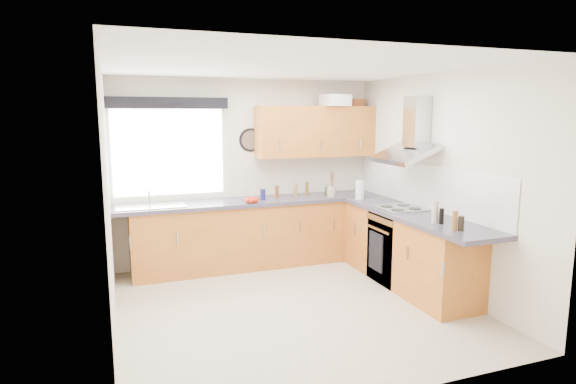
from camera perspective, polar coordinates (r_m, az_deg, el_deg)
name	(u,v)px	position (r m, az deg, el deg)	size (l,w,h in m)	color
ground_plane	(293,306)	(5.32, 0.64, -13.35)	(3.60, 3.60, 0.00)	beige
ceiling	(294,67)	(4.93, 0.69, 14.57)	(3.60, 3.60, 0.02)	white
wall_back	(247,172)	(6.67, -4.83, 2.39)	(3.60, 0.02, 2.50)	silver
wall_front	(386,231)	(3.38, 11.58, -4.50)	(3.60, 0.02, 2.50)	silver
wall_left	(108,202)	(4.66, -20.53, -1.15)	(0.02, 3.60, 2.50)	silver
wall_right	(438,183)	(5.85, 17.39, 1.03)	(0.02, 3.60, 2.50)	silver
window	(169,152)	(6.43, -13.93, 4.58)	(1.40, 0.02, 1.10)	white
window_blind	(168,103)	(6.33, -14.06, 10.22)	(1.50, 0.18, 0.14)	black
splashback	(422,185)	(6.09, 15.57, 0.76)	(0.01, 3.00, 0.54)	white
base_cab_back	(247,235)	(6.52, -4.91, -5.11)	(3.00, 0.58, 0.86)	#A1581F
base_cab_corner	(353,226)	(7.08, 7.73, -4.00)	(0.60, 0.60, 0.86)	#A1581F
base_cab_right	(407,250)	(5.97, 13.90, -6.71)	(0.58, 2.10, 0.86)	#A1581F
worktop_back	(254,202)	(6.44, -4.08, -1.14)	(3.60, 0.62, 0.05)	#322F3C
worktop_right	(415,216)	(5.74, 14.83, -2.71)	(0.62, 2.42, 0.05)	#322F3C
sink	(150,203)	(6.20, -15.99, -1.27)	(0.84, 0.46, 0.10)	#A5AEB2
oven	(399,247)	(6.08, 13.03, -6.42)	(0.56, 0.58, 0.85)	black
hob_plate	(401,208)	(5.97, 13.20, -1.87)	(0.52, 0.52, 0.01)	#A5AEB2
extractor_hood	(411,137)	(5.93, 14.32, 6.32)	(0.52, 0.78, 0.66)	#A5AEB2
upper_cabinets	(316,131)	(6.78, 3.33, 7.18)	(1.70, 0.35, 0.70)	#A1581F
washing_machine	(243,238)	(6.52, -5.35, -5.45)	(0.54, 0.52, 0.78)	white
wall_clock	(251,140)	(6.62, -4.42, 6.16)	(0.32, 0.32, 0.04)	black
casserole	(335,100)	(6.78, 5.62, 10.77)	(0.37, 0.27, 0.16)	white
storage_box	(355,103)	(7.14, 7.93, 10.45)	(0.23, 0.19, 0.11)	#B05430
utensil_pot	(332,192)	(6.67, 5.22, 0.06)	(0.10, 0.10, 0.14)	gray
kitchen_roll	(360,190)	(6.51, 8.52, 0.25)	(0.12, 0.12, 0.25)	white
tomato_cluster	(252,200)	(6.21, -4.33, -0.94)	(0.16, 0.16, 0.07)	red
jar_0	(328,191)	(6.69, 4.73, 0.15)	(0.05, 0.05, 0.16)	#205926
jar_1	(330,191)	(6.67, 4.98, 0.10)	(0.07, 0.07, 0.15)	#A99E90
jar_2	(307,188)	(6.78, 2.26, 0.43)	(0.04, 0.04, 0.19)	brown
jar_3	(263,195)	(6.40, -3.01, -0.30)	(0.07, 0.07, 0.14)	#15174A
jar_4	(327,192)	(6.70, 4.64, 0.05)	(0.06, 0.06, 0.13)	#3B151A
jar_5	(277,192)	(6.56, -1.33, 0.04)	(0.05, 0.05, 0.17)	brown
jar_6	(334,192)	(6.71, 5.48, -0.04)	(0.05, 0.05, 0.11)	#2B2418
jar_7	(295,190)	(6.59, 0.88, 0.18)	(0.05, 0.05, 0.19)	olive
bottle_0	(461,223)	(5.01, 19.84, -3.52)	(0.06, 0.06, 0.15)	black
bottle_1	(442,216)	(5.25, 17.74, -2.75)	(0.05, 0.05, 0.16)	black
bottle_2	(435,212)	(5.27, 17.04, -2.28)	(0.07, 0.07, 0.23)	#B5AE9B
bottle_3	(455,221)	(4.99, 19.17, -3.23)	(0.05, 0.05, 0.20)	brown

